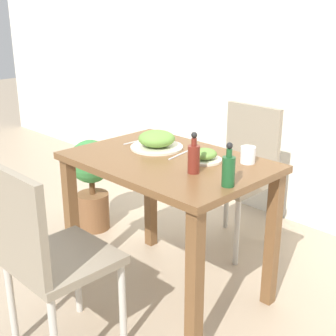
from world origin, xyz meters
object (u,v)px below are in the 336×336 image
(chair_near, at_px, (46,252))
(potted_plant_left, at_px, (92,178))
(food_plate, at_px, (157,140))
(drink_cup, at_px, (248,155))
(chair_far, at_px, (241,168))
(side_plate, at_px, (205,156))
(condiment_bottle, at_px, (229,170))
(sauce_bottle, at_px, (194,157))

(chair_near, xyz_separation_m, potted_plant_left, (-0.91, 0.90, -0.14))
(food_plate, height_order, potted_plant_left, food_plate)
(drink_cup, bearing_deg, chair_far, 128.11)
(chair_far, relative_size, side_plate, 5.29)
(condiment_bottle, relative_size, potted_plant_left, 0.30)
(food_plate, height_order, drink_cup, food_plate)
(chair_far, distance_m, condiment_bottle, 1.04)
(chair_near, height_order, side_plate, chair_near)
(chair_far, bearing_deg, condiment_bottle, -57.59)
(side_plate, distance_m, potted_plant_left, 1.16)
(chair_far, xyz_separation_m, condiment_bottle, (0.53, -0.83, 0.33))
(potted_plant_left, bearing_deg, sauce_bottle, -11.74)
(food_plate, distance_m, potted_plant_left, 0.87)
(chair_far, bearing_deg, sauce_bottle, -69.05)
(drink_cup, distance_m, potted_plant_left, 1.32)
(food_plate, distance_m, condiment_bottle, 0.65)
(chair_near, bearing_deg, side_plate, -101.74)
(food_plate, height_order, side_plate, food_plate)
(chair_near, height_order, potted_plant_left, chair_near)
(chair_near, bearing_deg, chair_far, -87.51)
(condiment_bottle, bearing_deg, drink_cup, 111.30)
(side_plate, xyz_separation_m, condiment_bottle, (0.29, -0.19, 0.05))
(side_plate, bearing_deg, food_plate, -176.95)
(side_plate, bearing_deg, chair_near, -101.74)
(chair_near, distance_m, sauce_bottle, 0.78)
(potted_plant_left, bearing_deg, side_plate, -3.76)
(drink_cup, bearing_deg, sauce_bottle, -107.76)
(side_plate, bearing_deg, chair_far, 110.09)
(food_plate, height_order, condiment_bottle, condiment_bottle)
(drink_cup, height_order, potted_plant_left, drink_cup)
(food_plate, bearing_deg, side_plate, 3.05)
(chair_far, distance_m, side_plate, 0.74)
(chair_near, distance_m, drink_cup, 1.05)
(chair_far, xyz_separation_m, drink_cup, (0.41, -0.52, 0.30))
(food_plate, bearing_deg, chair_far, 81.93)
(potted_plant_left, bearing_deg, drink_cup, 2.56)
(chair_far, relative_size, sauce_bottle, 4.65)
(drink_cup, xyz_separation_m, condiment_bottle, (0.12, -0.32, 0.03))
(chair_far, height_order, sauce_bottle, sauce_bottle)
(side_plate, bearing_deg, drink_cup, 36.62)
(food_plate, relative_size, side_plate, 1.65)
(food_plate, bearing_deg, sauce_bottle, -20.47)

